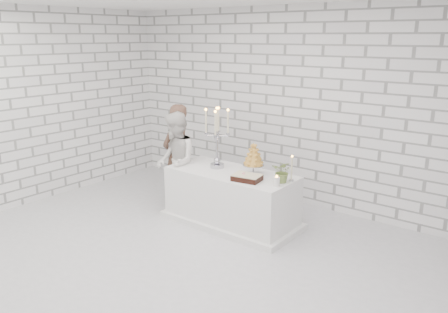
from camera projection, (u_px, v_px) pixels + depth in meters
ground at (173, 254)px, 5.45m from camera, size 6.00×5.00×0.01m
wall_back at (283, 106)px, 6.96m from camera, size 6.00×0.01×3.00m
wall_left at (28, 107)px, 6.84m from camera, size 0.01×5.00×3.00m
cake_table at (231, 198)px, 6.26m from camera, size 1.80×0.80×0.75m
groom at (177, 154)px, 7.00m from camera, size 0.44×0.61×1.55m
bride at (176, 162)px, 6.69m from camera, size 0.91×0.90×1.49m
candelabra at (217, 138)px, 6.26m from camera, size 0.43×0.43×0.86m
croquembouche at (254, 159)px, 5.99m from camera, size 0.36×0.36×0.44m
chocolate_cake at (247, 178)px, 5.79m from camera, size 0.39×0.31×0.08m
pillar_candle at (277, 182)px, 5.57m from camera, size 0.10×0.10×0.12m
extra_taper at (292, 169)px, 5.74m from camera, size 0.07×0.07×0.32m
flowers at (283, 171)px, 5.69m from camera, size 0.30×0.28×0.29m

